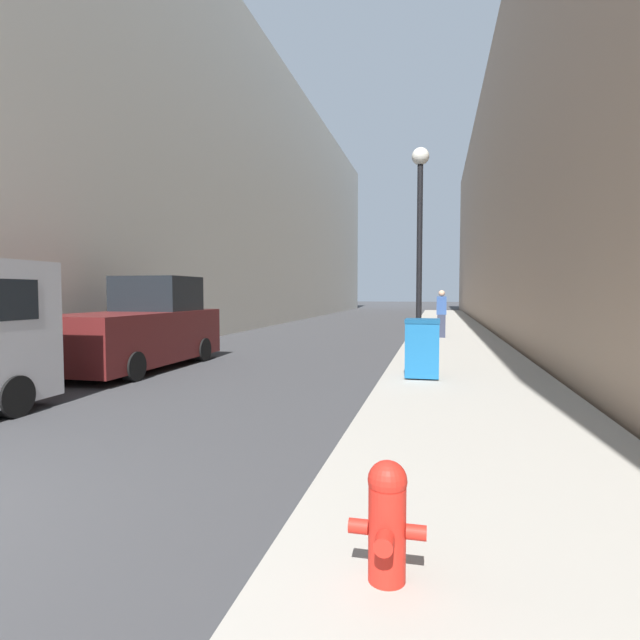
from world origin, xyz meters
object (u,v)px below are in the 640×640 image
(fire_hydrant, at_px, (387,518))
(pedestrian_on_sidewalk, at_px, (441,314))
(trash_bin, at_px, (422,348))
(pickup_truck, at_px, (141,329))
(lamppost, at_px, (420,228))

(fire_hydrant, distance_m, pedestrian_on_sidewalk, 16.88)
(trash_bin, xyz_separation_m, pedestrian_on_sidewalk, (0.46, 9.48, 0.30))
(fire_hydrant, xyz_separation_m, pickup_truck, (-6.90, 8.13, 0.43))
(pickup_truck, bearing_deg, pedestrian_on_sidewalk, 49.86)
(pickup_truck, distance_m, pedestrian_on_sidewalk, 11.43)
(fire_hydrant, relative_size, trash_bin, 0.61)
(pedestrian_on_sidewalk, bearing_deg, trash_bin, -92.79)
(fire_hydrant, bearing_deg, lamppost, 90.95)
(fire_hydrant, relative_size, pickup_truck, 0.14)
(lamppost, xyz_separation_m, pedestrian_on_sidewalk, (0.63, 6.82, -2.47))
(lamppost, bearing_deg, trash_bin, -86.35)
(trash_bin, bearing_deg, pedestrian_on_sidewalk, 87.21)
(trash_bin, xyz_separation_m, pickup_truck, (-6.91, 0.74, 0.20))
(fire_hydrant, bearing_deg, trash_bin, 89.97)
(pickup_truck, height_order, pedestrian_on_sidewalk, pickup_truck)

